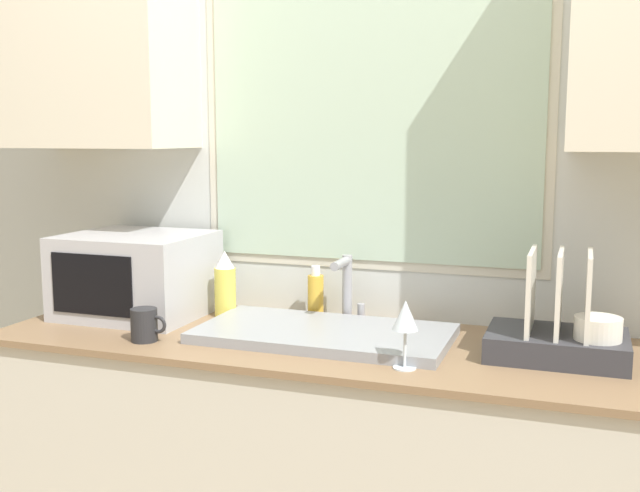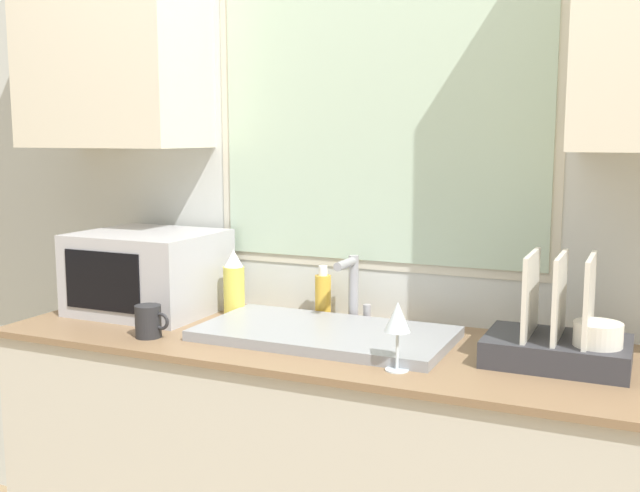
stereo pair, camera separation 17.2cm
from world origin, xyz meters
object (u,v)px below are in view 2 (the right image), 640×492
(faucet, at_px, (353,284))
(spray_bottle, at_px, (234,284))
(microwave, at_px, (149,272))
(wine_glass, at_px, (398,319))
(mug_near_sink, at_px, (149,321))
(dish_rack, at_px, (561,339))
(soap_bottle, at_px, (323,295))

(faucet, xyz_separation_m, spray_bottle, (-0.40, -0.05, -0.02))
(microwave, distance_m, wine_glass, 1.01)
(microwave, distance_m, mug_near_sink, 0.35)
(microwave, relative_size, wine_glass, 2.50)
(microwave, xyz_separation_m, wine_glass, (0.97, -0.28, -0.00))
(dish_rack, relative_size, mug_near_sink, 3.26)
(dish_rack, relative_size, soap_bottle, 2.12)
(faucet, xyz_separation_m, mug_near_sink, (-0.49, -0.41, -0.08))
(dish_rack, height_order, wine_glass, dish_rack)
(spray_bottle, bearing_deg, wine_glass, -27.25)
(microwave, relative_size, soap_bottle, 2.60)
(faucet, bearing_deg, mug_near_sink, -140.15)
(faucet, distance_m, wine_glass, 0.50)
(wine_glass, bearing_deg, faucet, 124.83)
(faucet, bearing_deg, microwave, -169.38)
(microwave, height_order, wine_glass, microwave)
(faucet, relative_size, wine_glass, 1.20)
(mug_near_sink, bearing_deg, wine_glass, -0.18)
(mug_near_sink, height_order, wine_glass, wine_glass)
(faucet, height_order, wine_glass, faucet)
(spray_bottle, relative_size, mug_near_sink, 1.96)
(wine_glass, bearing_deg, dish_rack, 30.63)
(wine_glass, bearing_deg, mug_near_sink, 179.82)
(spray_bottle, xyz_separation_m, soap_bottle, (0.29, 0.08, -0.03))
(spray_bottle, distance_m, wine_glass, 0.77)
(microwave, xyz_separation_m, soap_bottle, (0.57, 0.16, -0.06))
(faucet, xyz_separation_m, dish_rack, (0.66, -0.19, -0.06))
(faucet, height_order, microwave, microwave)
(microwave, height_order, soap_bottle, microwave)
(dish_rack, bearing_deg, soap_bottle, 164.30)
(soap_bottle, bearing_deg, dish_rack, -15.70)
(faucet, distance_m, microwave, 0.70)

